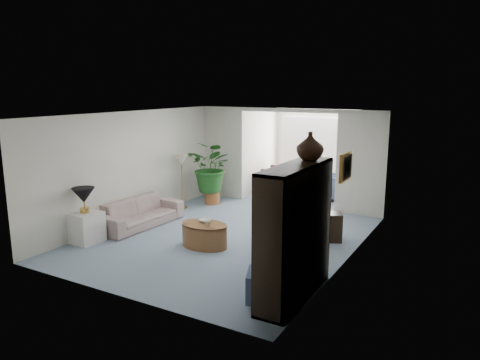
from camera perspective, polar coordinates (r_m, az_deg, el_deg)
The scene contains 26 objects.
floor at distance 9.29m, azimuth -1.84°, elevation -7.31°, with size 6.00×6.00×0.00m, color #7E8DA6.
sunroom_floor at distance 12.83m, azimuth 7.74°, elevation -2.07°, with size 2.60×2.60×0.00m, color #7E8DA6.
back_pier_left at distance 12.47m, azimuth -2.16°, elevation 3.48°, with size 1.20×0.12×2.50m, color silver.
back_pier_right at distance 10.98m, azimuth 14.98°, elevation 1.98°, with size 1.20×0.12×2.50m, color silver.
back_header at distance 11.47m, azimuth 5.99°, elevation 8.74°, with size 2.60×0.12×0.10m, color silver.
window_pane at distance 13.58m, azimuth 9.61°, elevation 4.64°, with size 2.20×0.02×1.50m, color white.
window_blinds at distance 13.55m, azimuth 9.56°, elevation 4.62°, with size 2.20×0.02×1.50m, color white.
framed_picture at distance 7.81m, azimuth 13.29°, elevation 1.62°, with size 0.04×0.50×0.40m, color beige.
sofa at distance 10.23m, azimuth -12.49°, elevation -4.04°, with size 2.06×0.80×0.60m, color #BFB2A1.
end_table at distance 9.47m, azimuth -18.87°, elevation -5.67°, with size 0.55×0.55×0.60m, color white.
table_lamp at distance 9.30m, azimuth -19.13°, elevation -1.83°, with size 0.44×0.44×0.30m, color black.
floor_lamp at distance 11.34m, azimuth -7.44°, elevation 2.58°, with size 0.36×0.36×0.28m, color beige.
coffee_table at distance 8.78m, azimuth -4.51°, elevation -6.93°, with size 0.95×0.95×0.45m, color brown.
coffee_bowl at distance 8.81m, azimuth -4.44°, elevation -5.14°, with size 0.23×0.23×0.06m, color silver.
coffee_cup at distance 8.54m, azimuth -4.08°, elevation -5.53°, with size 0.11×0.11×0.10m, color beige.
wingback_chair at distance 9.16m, azimuth 6.49°, elevation -4.88°, with size 0.91×0.93×0.85m, color #60574B.
side_table_dark at distance 9.24m, azimuth 11.22°, elevation -5.80°, with size 0.47×0.38×0.57m, color black.
entertainment_cabinet at distance 6.54m, azimuth 6.94°, elevation -6.59°, with size 0.47×1.76×1.96m, color black.
cabinet_urn at distance 6.74m, azimuth 8.83°, elevation 4.26°, with size 0.40×0.40×0.42m, color black.
ottoman at distance 6.71m, azimuth 3.19°, elevation -13.14°, with size 0.52×0.52×0.41m, color #4A5880.
plant_pot at distance 11.93m, azimuth -3.51°, elevation -2.23°, with size 0.40×0.40×0.32m, color #98572C.
house_plant at distance 11.76m, azimuth -3.56°, elevation 1.67°, with size 1.20×1.04×1.33m, color #225C1F.
sunroom_chair_blue at distance 12.57m, azimuth 11.14°, elevation -0.81°, with size 0.76×0.78×0.71m, color #4A5880.
sunroom_chair_maroon at distance 13.10m, azimuth 4.92°, elevation 0.01°, with size 0.82×0.85×0.77m, color #5C201F.
sunroom_table at distance 13.52m, azimuth 9.13°, elevation -0.11°, with size 0.49×0.38×0.60m, color brown.
shelf_clutter at distance 6.56m, azimuth 6.53°, elevation -6.54°, with size 0.30×1.10×1.06m.
Camera 1 is at (4.59, -7.50, 3.02)m, focal length 33.82 mm.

